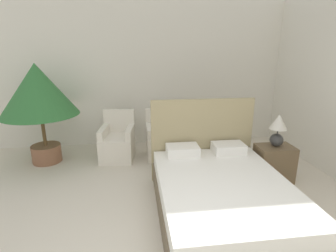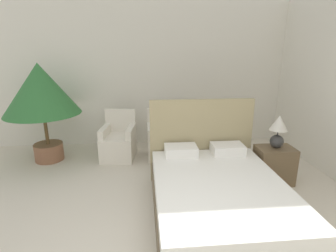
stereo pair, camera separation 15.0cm
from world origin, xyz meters
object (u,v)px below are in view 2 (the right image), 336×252
nightstand (274,165)px  table_lamp (278,129)px  potted_palm (41,92)px  bed (217,194)px  armchair_near_window_left (119,143)px  armchair_near_window_right (163,142)px

nightstand → table_lamp: 0.57m
potted_palm → nightstand: potted_palm is taller
bed → armchair_near_window_left: bed is taller
bed → table_lamp: bearing=33.7°
potted_palm → table_lamp: potted_palm is taller
armchair_near_window_left → nightstand: bearing=-19.0°
nightstand → table_lamp: bearing=76.0°
armchair_near_window_left → nightstand: (2.41, -1.17, 0.00)m
armchair_near_window_right → potted_palm: potted_palm is taller
potted_palm → nightstand: 3.98m
potted_palm → table_lamp: 3.88m
bed → armchair_near_window_right: bed is taller
armchair_near_window_left → potted_palm: bearing=-173.7°
armchair_near_window_right → nightstand: armchair_near_window_right is taller
bed → armchair_near_window_left: bearing=125.5°
bed → nightstand: (1.07, 0.71, 0.00)m
bed → armchair_near_window_right: bearing=105.2°
nightstand → armchair_near_window_left: bearing=154.1°
potted_palm → table_lamp: (3.68, -1.17, -0.40)m
armchair_near_window_right → armchair_near_window_left: bearing=-180.0°
armchair_near_window_left → nightstand: armchair_near_window_left is taller
armchair_near_window_right → potted_palm: size_ratio=0.50×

